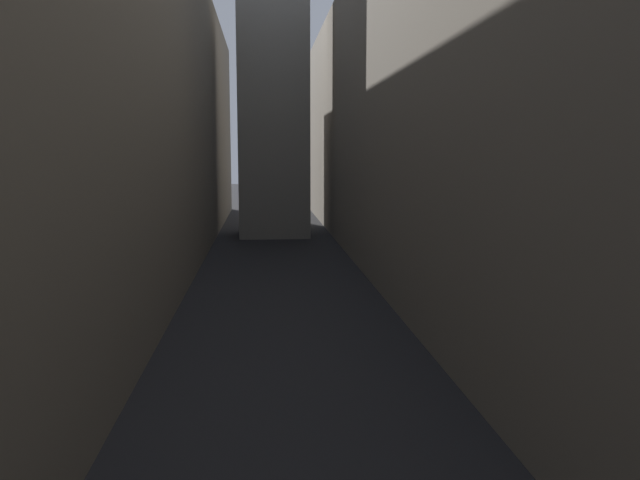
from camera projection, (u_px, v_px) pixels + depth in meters
name	position (u px, v px, depth m)	size (l,w,h in m)	color
ground_plane	(283.00, 293.00, 36.95)	(264.00, 264.00, 0.00)	#232326
building_block_left	(79.00, 100.00, 36.48)	(11.68, 108.00, 21.81)	#756B5B
building_block_right	(497.00, 105.00, 38.61)	(14.87, 108.00, 21.51)	gray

